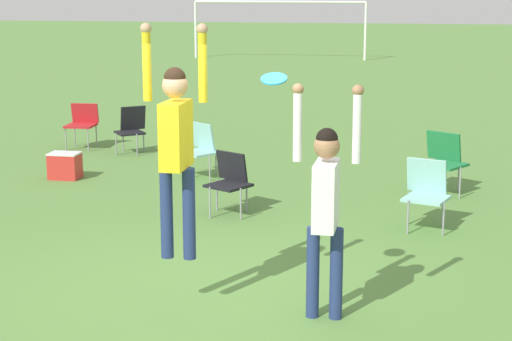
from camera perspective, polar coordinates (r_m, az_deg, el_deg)
name	(u,v)px	position (r m, az deg, el deg)	size (l,w,h in m)	color
ground_plane	(198,296)	(8.56, -3.89, -8.37)	(120.00, 120.00, 0.00)	#56843D
person_jumping	(176,136)	(7.88, -5.36, 2.32)	(0.62, 0.48, 2.20)	navy
person_defending	(326,196)	(7.71, 4.68, -1.73)	(0.63, 0.48, 2.17)	navy
frisbee	(274,79)	(7.62, 1.20, 6.13)	(0.24, 0.23, 0.09)	#2D9EDB
camping_chair_0	(131,126)	(15.73, -8.32, 2.92)	(0.65, 0.72, 0.84)	gray
camping_chair_1	(426,189)	(10.93, 11.29, -1.22)	(0.64, 0.69, 0.87)	gray
camping_chair_2	(230,178)	(11.43, -1.75, -0.51)	(0.66, 0.72, 0.82)	gray
camping_chair_3	(444,158)	(12.86, 12.40, 0.84)	(0.76, 0.83, 0.88)	gray
camping_chair_4	(201,146)	(13.66, -3.70, 1.64)	(0.72, 0.80, 0.84)	gray
camping_chair_5	(82,121)	(16.34, -11.50, 3.24)	(0.53, 0.56, 0.83)	gray
cooler_box	(65,166)	(13.86, -12.63, 0.32)	(0.47, 0.35, 0.42)	red
soccer_goal	(279,13)	(35.25, 1.55, 10.43)	(7.10, 0.10, 2.35)	white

